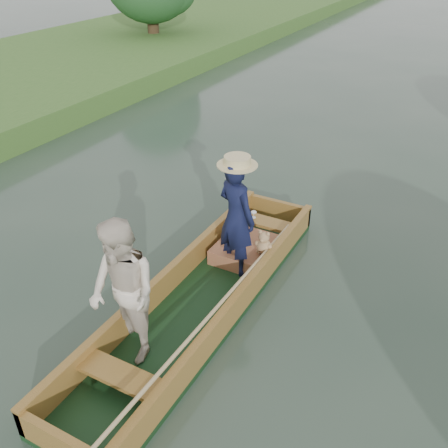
% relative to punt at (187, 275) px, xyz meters
% --- Properties ---
extents(ground, '(120.00, 120.00, 0.00)m').
position_rel_punt_xyz_m(ground, '(0.09, 0.18, -0.61)').
color(ground, '#283D30').
rests_on(ground, ground).
extents(trees_far, '(22.11, 12.94, 4.59)m').
position_rel_punt_xyz_m(trees_far, '(0.32, 7.87, 2.03)').
color(trees_far, '#47331E').
rests_on(trees_far, ground).
extents(punt, '(1.34, 5.18, 1.79)m').
position_rel_punt_xyz_m(punt, '(0.00, 0.00, 0.00)').
color(punt, '#133216').
rests_on(punt, ground).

